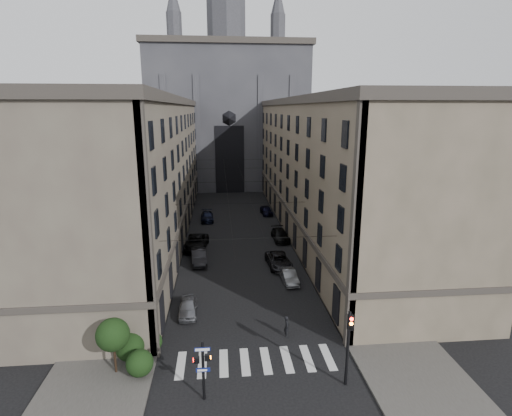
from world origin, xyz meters
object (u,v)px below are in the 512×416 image
object	(u,v)px
pedestrian_signal_left	(203,366)
car_right_near	(289,276)
car_left_near	(188,307)
car_left_far	(207,217)
car_left_midnear	(199,257)
pedestrian	(287,326)
gothic_tower	(228,107)
traffic_light_right	(349,340)
car_right_midfar	(280,235)
car_right_far	(266,210)
car_left_midfar	(196,242)
car_right_midnear	(279,261)

from	to	relation	value
pedestrian_signal_left	car_right_near	xyz separation A→B (m)	(8.17, 16.38, -1.67)
car_left_near	car_left_far	world-z (taller)	car_left_far
car_left_midnear	car_left_far	world-z (taller)	car_left_midnear
car_left_near	pedestrian	bearing A→B (deg)	-29.25
gothic_tower	traffic_light_right	distance (m)	74.67
pedestrian_signal_left	traffic_light_right	bearing A→B (deg)	2.64
car_right_midfar	car_right_far	xyz separation A→B (m)	(-0.28, 13.65, 0.00)
car_left_far	car_right_midfar	xyz separation A→B (m)	(10.15, -10.69, 0.02)
car_left_midnear	pedestrian_signal_left	bearing A→B (deg)	-91.74
pedestrian_signal_left	pedestrian	bearing A→B (deg)	46.07
traffic_light_right	car_left_midfar	world-z (taller)	traffic_light_right
gothic_tower	car_left_midnear	distance (m)	53.88
car_right_midfar	car_right_near	bearing A→B (deg)	-97.11
car_right_midfar	car_left_midnear	bearing A→B (deg)	-147.83
car_right_midfar	pedestrian_signal_left	bearing A→B (deg)	-109.57
car_right_midnear	pedestrian	size ratio (longest dim) A/B	3.11
gothic_tower	car_right_midfar	world-z (taller)	gothic_tower
car_left_near	car_right_midnear	xyz separation A→B (m)	(9.43, 9.88, 0.06)
car_left_near	car_left_midfar	size ratio (longest dim) A/B	0.68
car_left_near	car_right_near	world-z (taller)	car_left_near
car_right_midnear	pedestrian_signal_left	bearing A→B (deg)	-114.49
gothic_tower	car_left_far	distance (m)	37.36
car_right_midnear	car_right_midfar	xyz separation A→B (m)	(1.60, 9.24, -0.01)
car_left_far	car_right_midnear	xyz separation A→B (m)	(8.55, -19.92, 0.03)
traffic_light_right	car_left_midfar	bearing A→B (deg)	112.06
gothic_tower	pedestrian	world-z (taller)	gothic_tower
car_right_midnear	car_right_far	bearing A→B (deg)	82.74
car_left_far	car_right_near	bearing A→B (deg)	-72.23
car_right_near	pedestrian_signal_left	bearing A→B (deg)	-119.49
car_right_midfar	car_left_midfar	bearing A→B (deg)	-170.80
car_left_midnear	car_left_midfar	distance (m)	5.04
pedestrian_signal_left	car_right_far	bearing A→B (deg)	78.26
car_left_midnear	car_left_midfar	size ratio (longest dim) A/B	0.81
car_left_midnear	car_left_midfar	bearing A→B (deg)	91.54
car_right_near	pedestrian	distance (m)	10.06
traffic_light_right	car_left_midnear	distance (m)	24.60
pedestrian_signal_left	car_right_midnear	size ratio (longest dim) A/B	0.76
car_right_near	traffic_light_right	bearing A→B (deg)	-89.59
car_right_near	pedestrian	world-z (taller)	pedestrian
car_right_far	pedestrian	distance (m)	37.09
traffic_light_right	car_left_far	xyz separation A→B (m)	(-9.95, 40.11, -2.59)
traffic_light_right	gothic_tower	bearing A→B (deg)	94.38
car_right_near	car_right_far	world-z (taller)	car_right_far
car_left_midfar	car_left_midnear	bearing A→B (deg)	-77.75
car_right_near	car_right_midnear	size ratio (longest dim) A/B	0.75
car_left_midfar	pedestrian	bearing A→B (deg)	-63.21
car_right_near	car_right_midfar	size ratio (longest dim) A/B	0.79
gothic_tower	car_right_far	size ratio (longest dim) A/B	13.57
pedestrian_signal_left	car_left_midfar	bearing A→B (deg)	93.92
car_right_near	gothic_tower	bearing A→B (deg)	91.67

